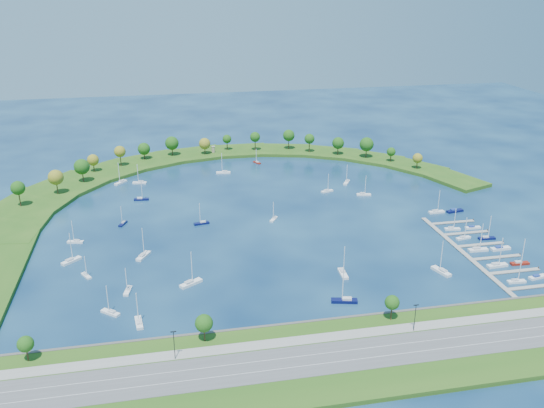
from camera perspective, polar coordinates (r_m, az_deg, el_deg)
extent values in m
plane|color=#071A3D|center=(296.78, -0.76, -1.13)|extent=(700.00, 700.00, 0.00)
cube|color=#245015|center=(190.59, 6.36, -14.91)|extent=(420.00, 42.00, 1.60)
cube|color=#474442|center=(207.46, 4.56, -11.49)|extent=(420.00, 1.20, 1.80)
cube|color=#515154|center=(190.08, 6.37, -14.70)|extent=(420.00, 16.00, 0.12)
cube|color=gray|center=(198.66, 5.40, -12.90)|extent=(420.00, 5.00, 0.12)
cube|color=silver|center=(188.13, 6.60, -15.12)|extent=(420.00, 0.15, 0.02)
cube|color=silver|center=(191.97, 6.14, -14.26)|extent=(420.00, 0.15, 0.02)
cylinder|color=#382314|center=(200.96, -22.91, -13.44)|extent=(0.56, 0.56, 4.90)
sphere|color=#1D4B12|center=(199.10, -23.06, -12.61)|extent=(5.20, 5.20, 5.20)
cylinder|color=#382314|center=(196.02, -6.65, -12.57)|extent=(0.56, 0.56, 5.25)
sphere|color=#1D4B12|center=(193.93, -6.70, -11.63)|extent=(6.00, 6.00, 6.00)
cylinder|color=#382314|center=(209.54, 11.64, -10.42)|extent=(0.56, 0.56, 5.60)
sphere|color=#1D4B12|center=(207.58, 11.72, -9.52)|extent=(5.20, 5.20, 5.20)
cylinder|color=black|center=(187.80, -9.59, -13.55)|extent=(0.24, 0.24, 10.00)
cylinder|color=black|center=(204.13, 13.86, -10.82)|extent=(0.24, 0.24, 10.00)
cube|color=#245015|center=(309.08, -24.84, -2.06)|extent=(43.73, 48.72, 2.00)
cube|color=#245015|center=(334.36, -22.47, -0.01)|extent=(50.23, 54.30, 2.00)
cube|color=#245015|center=(356.82, -19.42, 1.70)|extent=(54.07, 56.09, 2.00)
cube|color=#245015|center=(375.76, -15.87, 3.07)|extent=(55.20, 54.07, 2.00)
cube|color=#245015|center=(390.68, -11.97, 4.10)|extent=(53.65, 48.47, 2.00)
cube|color=#245015|center=(401.19, -7.83, 4.82)|extent=(49.62, 39.75, 2.00)
cube|color=#245015|center=(407.05, -3.55, 5.22)|extent=(44.32, 29.96, 2.00)
cube|color=#245015|center=(408.12, 0.80, 5.30)|extent=(49.49, 38.05, 2.00)
cube|color=#245015|center=(404.37, 5.12, 5.07)|extent=(51.13, 44.12, 2.00)
cube|color=#245015|center=(395.90, 9.34, 4.51)|extent=(49.19, 47.96, 2.00)
cube|color=#245015|center=(382.90, 13.37, 3.64)|extent=(43.90, 49.49, 2.00)
cube|color=#245015|center=(365.69, 17.10, 2.44)|extent=(35.67, 48.74, 2.00)
cylinder|color=#382314|center=(329.07, -23.56, 0.50)|extent=(0.56, 0.56, 8.71)
sphere|color=#1D4B12|center=(327.24, -23.70, 1.45)|extent=(7.35, 7.35, 7.35)
cylinder|color=#382314|center=(341.12, -20.37, 1.58)|extent=(0.56, 0.56, 7.85)
sphere|color=#696917|center=(339.41, -20.48, 2.47)|extent=(8.42, 8.42, 8.42)
cylinder|color=#382314|center=(356.67, -18.09, 2.66)|extent=(0.56, 0.56, 7.41)
sphere|color=#1D4B12|center=(355.05, -18.19, 3.50)|extent=(9.09, 9.09, 9.09)
cylinder|color=#382314|center=(374.45, -17.11, 3.51)|extent=(0.56, 0.56, 5.94)
sphere|color=#696917|center=(373.21, -17.18, 4.15)|extent=(7.10, 7.10, 7.10)
cylinder|color=#382314|center=(380.65, -14.65, 4.22)|extent=(0.56, 0.56, 8.10)
sphere|color=#696917|center=(379.15, -14.73, 5.01)|extent=(7.26, 7.26, 7.26)
cylinder|color=#382314|center=(392.66, -12.42, 4.72)|extent=(0.56, 0.56, 5.34)
sphere|color=#1D4B12|center=(391.50, -12.47, 5.32)|extent=(8.07, 8.07, 8.07)
cylinder|color=#382314|center=(397.25, -9.77, 5.20)|extent=(0.56, 0.56, 6.66)
sphere|color=#1D4B12|center=(395.90, -9.82, 5.91)|extent=(9.06, 9.06, 9.06)
cylinder|color=#382314|center=(397.44, -6.61, 5.30)|extent=(0.56, 0.56, 5.70)
sphere|color=#696917|center=(396.27, -6.64, 5.91)|extent=(7.72, 7.72, 7.72)
cylinder|color=#382314|center=(405.53, -4.43, 5.77)|extent=(0.56, 0.56, 6.63)
sphere|color=#1D4B12|center=(404.35, -4.45, 6.39)|extent=(6.08, 6.08, 6.08)
cylinder|color=#382314|center=(403.39, -1.67, 5.85)|extent=(0.56, 0.56, 8.14)
sphere|color=#1D4B12|center=(401.98, -1.68, 6.60)|extent=(7.01, 7.01, 7.01)
cylinder|color=#382314|center=(406.37, 1.65, 5.97)|extent=(0.56, 0.56, 8.19)
sphere|color=#1D4B12|center=(404.91, 1.66, 6.75)|extent=(8.12, 8.12, 8.12)
cylinder|color=#382314|center=(399.79, 3.69, 5.67)|extent=(0.56, 0.56, 8.02)
sphere|color=#1D4B12|center=(398.38, 3.70, 6.41)|extent=(6.90, 6.90, 6.90)
cylinder|color=#382314|center=(396.04, 6.49, 5.30)|extent=(0.56, 0.56, 6.38)
sphere|color=#1D4B12|center=(394.77, 6.52, 5.97)|extent=(8.05, 8.05, 8.05)
cylinder|color=#382314|center=(391.72, 9.23, 5.04)|extent=(0.56, 0.56, 7.19)
sphere|color=#1D4B12|center=(390.27, 9.28, 5.81)|extent=(9.30, 9.30, 9.30)
cylinder|color=#382314|center=(385.90, 11.59, 4.50)|extent=(0.56, 0.56, 5.44)
sphere|color=#1D4B12|center=(384.83, 11.63, 5.05)|extent=(5.75, 5.75, 5.75)
cylinder|color=#382314|center=(374.72, 14.06, 3.80)|extent=(0.56, 0.56, 5.54)
sphere|color=#696917|center=(373.58, 14.12, 4.39)|extent=(6.29, 6.29, 6.29)
cylinder|color=gray|center=(400.83, -5.79, 5.35)|extent=(2.20, 2.20, 4.04)
cylinder|color=gray|center=(400.25, -5.80, 5.65)|extent=(2.60, 2.60, 0.30)
cube|color=gray|center=(269.57, 18.33, -4.60)|extent=(2.20, 82.00, 0.40)
cube|color=gray|center=(251.41, 24.37, -7.42)|extent=(22.00, 2.00, 0.40)
cube|color=gray|center=(260.82, 22.75, -6.11)|extent=(22.00, 2.00, 0.40)
cylinder|color=#382314|center=(266.73, 24.72, -5.76)|extent=(0.36, 0.36, 1.60)
cube|color=gray|center=(270.55, 21.25, -4.90)|extent=(22.00, 2.00, 0.40)
cylinder|color=#382314|center=(276.25, 23.18, -4.59)|extent=(0.36, 0.36, 1.60)
cube|color=gray|center=(280.56, 19.86, -3.76)|extent=(22.00, 2.00, 0.40)
cylinder|color=#382314|center=(286.06, 21.75, -3.49)|extent=(0.36, 0.36, 1.60)
cube|color=gray|center=(290.82, 18.57, -2.71)|extent=(22.00, 2.00, 0.40)
cylinder|color=#382314|center=(296.13, 20.41, -2.47)|extent=(0.36, 0.36, 1.60)
cube|color=gray|center=(301.32, 17.37, -1.72)|extent=(22.00, 2.00, 0.40)
cylinder|color=#382314|center=(306.45, 19.17, -1.51)|extent=(0.36, 0.36, 1.60)
cube|color=white|center=(330.96, 5.44, 1.26)|extent=(7.58, 4.19, 0.88)
cube|color=#BCBDC1|center=(330.31, 5.34, 1.36)|extent=(2.87, 2.15, 0.61)
cylinder|color=silver|center=(329.49, 5.55, 2.16)|extent=(0.32, 0.32, 9.86)
cube|color=white|center=(258.99, -12.52, -5.01)|extent=(6.61, 9.29, 1.10)
cube|color=#BCBDC1|center=(257.88, -12.63, -4.91)|extent=(3.10, 3.68, 0.77)
cylinder|color=silver|center=(256.72, -12.56, -3.60)|extent=(0.32, 0.32, 12.38)
cube|color=#090D3D|center=(221.35, 7.11, -9.42)|extent=(10.16, 4.97, 1.17)
cube|color=#BCBDC1|center=(220.93, 7.38, -9.20)|extent=(3.78, 2.67, 0.82)
cylinder|color=silver|center=(217.73, 6.99, -7.79)|extent=(0.32, 0.32, 13.22)
cube|color=white|center=(328.16, 9.00, 0.92)|extent=(8.23, 3.87, 0.95)
cube|color=#BCBDC1|center=(327.78, 8.88, 1.05)|extent=(3.05, 2.12, 0.67)
cylinder|color=silver|center=(326.30, 9.17, 1.88)|extent=(0.32, 0.32, 10.72)
cube|color=#090D3D|center=(288.20, -6.94, -1.90)|extent=(7.85, 3.44, 0.91)
cube|color=#BCBDC1|center=(288.07, -6.80, -1.73)|extent=(2.88, 1.94, 0.64)
cylinder|color=silver|center=(285.94, -7.11, -0.89)|extent=(0.32, 0.32, 10.24)
cube|color=white|center=(263.13, -19.10, -5.30)|extent=(8.30, 7.91, 1.08)
cube|color=#BCBDC1|center=(262.30, -19.29, -5.19)|extent=(3.50, 3.42, 0.75)
cylinder|color=silver|center=(260.74, -19.15, -3.95)|extent=(0.32, 0.32, 12.10)
cube|color=white|center=(233.20, -13.98, -8.28)|extent=(3.36, 7.44, 0.86)
cube|color=#BCBDC1|center=(233.46, -13.96, -8.04)|extent=(1.87, 2.74, 0.60)
cylinder|color=silver|center=(230.22, -14.13, -7.21)|extent=(0.32, 0.32, 9.70)
cube|color=white|center=(354.72, -14.64, 2.05)|extent=(7.53, 8.57, 1.07)
cube|color=#BCBDC1|center=(355.06, -14.56, 2.23)|extent=(3.32, 3.55, 0.75)
cylinder|color=silver|center=(352.19, -14.81, 3.02)|extent=(0.32, 0.32, 12.09)
cube|color=white|center=(362.62, -4.80, 3.09)|extent=(9.03, 3.48, 1.06)
cube|color=#BCBDC1|center=(362.34, -4.67, 3.23)|extent=(3.26, 2.08, 0.74)
cylinder|color=silver|center=(360.68, -4.95, 4.07)|extent=(0.32, 0.32, 11.88)
cube|color=white|center=(220.66, -15.59, -10.26)|extent=(7.26, 6.66, 0.93)
cube|color=#BCBDC1|center=(219.78, -15.47, -10.14)|extent=(3.03, 2.90, 0.65)
cylinder|color=silver|center=(218.23, -15.86, -8.94)|extent=(0.32, 0.32, 10.41)
cube|color=white|center=(352.03, -12.87, 2.05)|extent=(8.43, 4.01, 0.98)
cube|color=#BCBDC1|center=(351.57, -12.76, 2.18)|extent=(3.13, 2.18, 0.68)
cylinder|color=silver|center=(350.33, -13.06, 2.97)|extent=(0.32, 0.32, 10.97)
cube|color=#090D3D|center=(295.01, -14.44, -1.89)|extent=(4.36, 6.88, 0.80)
cube|color=#BCBDC1|center=(295.30, -14.39, -1.72)|extent=(2.13, 2.67, 0.56)
cylinder|color=silver|center=(292.74, -14.57, -1.05)|extent=(0.32, 0.32, 9.02)
cube|color=white|center=(233.52, -7.96, -7.73)|extent=(9.54, 7.34, 1.15)
cube|color=#BCBDC1|center=(232.58, -8.17, -7.59)|extent=(3.84, 3.37, 0.80)
cylinder|color=silver|center=(230.61, -7.89, -6.14)|extent=(0.32, 0.32, 12.92)
cube|color=white|center=(281.14, -18.75, -3.55)|extent=(7.63, 3.72, 0.88)
cube|color=#BCBDC1|center=(280.58, -18.63, -3.41)|extent=(2.84, 2.00, 0.62)
cylinder|color=silver|center=(279.24, -19.00, -2.53)|extent=(0.32, 0.32, 9.93)
cube|color=white|center=(346.53, 7.35, 2.11)|extent=(6.06, 8.00, 0.96)
cube|color=#BCBDC1|center=(347.01, 7.38, 2.28)|extent=(2.79, 3.20, 0.67)
cylinder|color=silver|center=(344.08, 7.37, 3.01)|extent=(0.32, 0.32, 10.79)
cube|color=white|center=(240.27, 6.99, -6.81)|extent=(2.92, 8.97, 1.06)
cube|color=#BCBDC1|center=(240.61, 6.94, -6.52)|extent=(1.89, 3.18, 0.74)
cylinder|color=silver|center=(236.69, 7.10, -5.50)|extent=(0.32, 0.32, 11.96)
cube|color=white|center=(212.39, -12.95, -11.31)|extent=(3.21, 8.36, 0.98)
cube|color=#BCBDC1|center=(211.26, -12.94, -11.23)|extent=(1.92, 3.02, 0.68)
cylinder|color=silver|center=(209.85, -13.10, -9.83)|extent=(0.32, 0.32, 11.00)
cube|color=white|center=(291.06, 0.17, -1.51)|extent=(5.19, 6.67, 0.81)
cube|color=#BCBDC1|center=(291.38, 0.22, -1.33)|extent=(2.37, 2.69, 0.56)
cylinder|color=silver|center=(288.73, 0.14, -0.64)|extent=(0.32, 0.32, 9.07)
cube|color=maroon|center=(382.11, -1.50, 4.09)|extent=(4.65, 6.58, 0.78)
cube|color=#BCBDC1|center=(381.43, -1.44, 4.16)|extent=(2.19, 2.60, 0.54)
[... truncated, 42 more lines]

